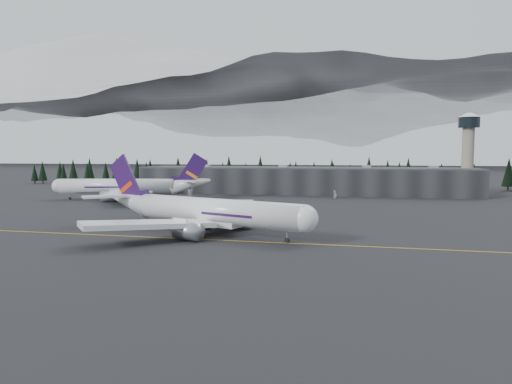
% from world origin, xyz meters
% --- Properties ---
extents(ground, '(1400.00, 1400.00, 0.00)m').
position_xyz_m(ground, '(0.00, 0.00, 0.00)').
color(ground, black).
rests_on(ground, ground).
extents(taxiline, '(400.00, 0.40, 0.02)m').
position_xyz_m(taxiline, '(0.00, -2.00, 0.01)').
color(taxiline, gold).
rests_on(taxiline, ground).
extents(terminal, '(160.00, 30.00, 12.60)m').
position_xyz_m(terminal, '(0.00, 125.00, 6.30)').
color(terminal, black).
rests_on(terminal, ground).
extents(control_tower, '(10.00, 10.00, 37.70)m').
position_xyz_m(control_tower, '(75.00, 128.00, 23.41)').
color(control_tower, gray).
rests_on(control_tower, ground).
extents(treeline, '(360.00, 20.00, 15.00)m').
position_xyz_m(treeline, '(0.00, 162.00, 7.50)').
color(treeline, black).
rests_on(treeline, ground).
extents(mountain_ridge, '(4400.00, 900.00, 420.00)m').
position_xyz_m(mountain_ridge, '(0.00, 1000.00, 0.00)').
color(mountain_ridge, white).
rests_on(mountain_ridge, ground).
extents(jet_main, '(63.01, 56.46, 19.13)m').
position_xyz_m(jet_main, '(-11.64, 6.87, 5.40)').
color(jet_main, white).
rests_on(jet_main, ground).
extents(jet_parked, '(65.63, 59.89, 19.60)m').
position_xyz_m(jet_parked, '(-66.34, 76.02, 5.53)').
color(jet_parked, silver).
rests_on(jet_parked, ground).
extents(gse_vehicle_a, '(2.46, 5.24, 1.45)m').
position_xyz_m(gse_vehicle_a, '(-46.74, 94.04, 0.72)').
color(gse_vehicle_a, silver).
rests_on(gse_vehicle_a, ground).
extents(gse_vehicle_b, '(3.83, 1.74, 1.28)m').
position_xyz_m(gse_vehicle_b, '(16.84, 98.19, 0.64)').
color(gse_vehicle_b, '#B9B9BB').
rests_on(gse_vehicle_b, ground).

